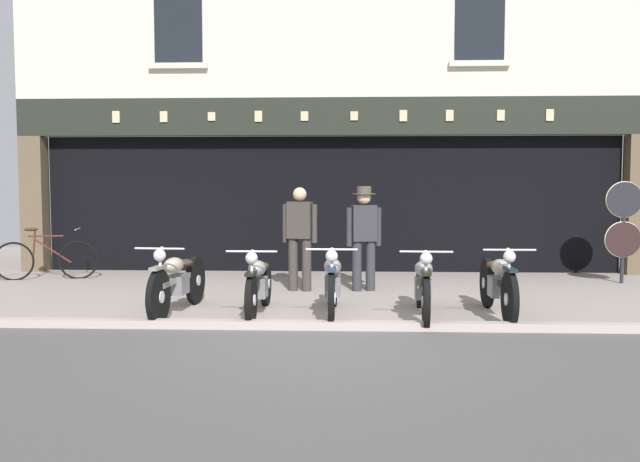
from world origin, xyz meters
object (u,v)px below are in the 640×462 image
at_px(motorcycle_left, 178,281).
at_px(motorcycle_right, 498,283).
at_px(shopkeeper_center, 364,233).
at_px(motorcycle_center, 333,282).
at_px(advert_board_near, 168,188).
at_px(motorcycle_center_right, 423,284).
at_px(tyre_sign_pole, 624,221).
at_px(leaning_bicycle, 46,258).
at_px(motorcycle_center_left, 259,283).
at_px(salesman_left, 300,234).

bearing_deg(motorcycle_left, motorcycle_right, -175.22).
xyz_separation_m(motorcycle_right, shopkeeper_center, (-1.67, 2.02, 0.49)).
xyz_separation_m(motorcycle_center, advert_board_near, (-3.33, 4.46, 1.17)).
relative_size(motorcycle_center, motorcycle_center_right, 0.98).
xyz_separation_m(motorcycle_left, advert_board_near, (-1.31, 4.44, 1.17)).
height_order(tyre_sign_pole, leaning_bicycle, tyre_sign_pole).
bearing_deg(motorcycle_right, motorcycle_center_left, 0.24).
distance_m(motorcycle_left, motorcycle_center_right, 3.17).
bearing_deg(motorcycle_center_left, advert_board_near, -61.45).
distance_m(salesman_left, tyre_sign_pole, 5.53).
bearing_deg(motorcycle_center_right, leaning_bicycle, -23.52).
relative_size(tyre_sign_pole, leaning_bicycle, 1.00).
distance_m(tyre_sign_pole, leaning_bicycle, 10.05).
bearing_deg(motorcycle_center_left, salesman_left, -100.49).
bearing_deg(motorcycle_center, motorcycle_center_right, 175.13).
xyz_separation_m(motorcycle_center, motorcycle_right, (2.11, 0.01, 0.00)).
xyz_separation_m(salesman_left, tyre_sign_pole, (5.43, 1.04, 0.15)).
xyz_separation_m(shopkeeper_center, tyre_sign_pole, (4.42, 0.99, 0.14)).
xyz_separation_m(motorcycle_center_left, leaning_bicycle, (-4.21, 3.08, -0.04)).
bearing_deg(advert_board_near, leaning_bicycle, -143.03).
relative_size(shopkeeper_center, tyre_sign_pole, 0.95).
height_order(shopkeeper_center, tyre_sign_pole, tyre_sign_pole).
height_order(shopkeeper_center, leaning_bicycle, shopkeeper_center).
bearing_deg(advert_board_near, salesman_left, -41.95).
bearing_deg(tyre_sign_pole, salesman_left, -169.19).
bearing_deg(motorcycle_center_right, advert_board_near, -42.40).
height_order(motorcycle_center_right, shopkeeper_center, shopkeeper_center).
height_order(motorcycle_left, motorcycle_center, motorcycle_left).
xyz_separation_m(motorcycle_center_left, motorcycle_center, (0.96, 0.01, 0.02)).
bearing_deg(motorcycle_left, motorcycle_center_left, -176.54).
relative_size(motorcycle_center_right, leaning_bicycle, 1.18).
distance_m(motorcycle_left, salesman_left, 2.48).
xyz_separation_m(tyre_sign_pole, advert_board_near, (-8.19, 1.44, 0.54)).
height_order(motorcycle_left, shopkeeper_center, shopkeeper_center).
bearing_deg(shopkeeper_center, leaning_bicycle, -22.21).
bearing_deg(leaning_bicycle, advert_board_near, 113.69).
bearing_deg(tyre_sign_pole, advert_board_near, 170.00).
distance_m(shopkeeper_center, tyre_sign_pole, 4.53).
relative_size(motorcycle_center, motorcycle_right, 1.01).
height_order(motorcycle_center, shopkeeper_center, shopkeeper_center).
bearing_deg(motorcycle_right, shopkeeper_center, -50.46).
height_order(motorcycle_center, motorcycle_right, motorcycle_right).
height_order(motorcycle_center_left, shopkeeper_center, shopkeeper_center).
xyz_separation_m(advert_board_near, leaning_bicycle, (-1.84, -1.39, -1.23)).
bearing_deg(motorcycle_left, shopkeeper_center, -135.85).
distance_m(motorcycle_right, advert_board_near, 7.12).
height_order(motorcycle_right, shopkeeper_center, shopkeeper_center).
height_order(motorcycle_left, motorcycle_center_left, motorcycle_left).
bearing_deg(motorcycle_left, salesman_left, -121.62).
bearing_deg(motorcycle_center_left, shopkeeper_center, -123.92).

